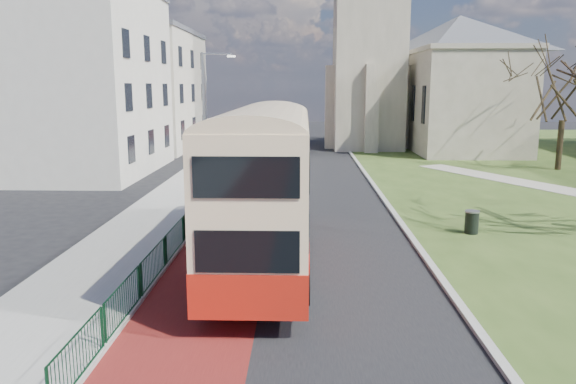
{
  "coord_description": "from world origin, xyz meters",
  "views": [
    {
      "loc": [
        1.66,
        -17.24,
        6.11
      ],
      "look_at": [
        1.12,
        4.35,
        2.0
      ],
      "focal_mm": 35.0,
      "sensor_mm": 36.0,
      "label": 1
    }
  ],
  "objects_px": {
    "streetlamp": "(206,110)",
    "winter_tree_far": "(566,81)",
    "bus": "(266,179)",
    "litter_bin": "(472,222)"
  },
  "relations": [
    {
      "from": "litter_bin",
      "to": "streetlamp",
      "type": "bearing_deg",
      "value": 136.56
    },
    {
      "from": "litter_bin",
      "to": "bus",
      "type": "bearing_deg",
      "value": -154.09
    },
    {
      "from": "bus",
      "to": "litter_bin",
      "type": "relative_size",
      "value": 12.95
    },
    {
      "from": "bus",
      "to": "winter_tree_far",
      "type": "distance_m",
      "value": 30.26
    },
    {
      "from": "bus",
      "to": "litter_bin",
      "type": "bearing_deg",
      "value": 26.22
    },
    {
      "from": "streetlamp",
      "to": "litter_bin",
      "type": "bearing_deg",
      "value": -43.44
    },
    {
      "from": "streetlamp",
      "to": "winter_tree_far",
      "type": "distance_m",
      "value": 25.58
    },
    {
      "from": "winter_tree_far",
      "to": "bus",
      "type": "bearing_deg",
      "value": -131.78
    },
    {
      "from": "winter_tree_far",
      "to": "streetlamp",
      "type": "bearing_deg",
      "value": -166.45
    },
    {
      "from": "bus",
      "to": "streetlamp",
      "type": "bearing_deg",
      "value": 106.5
    }
  ]
}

